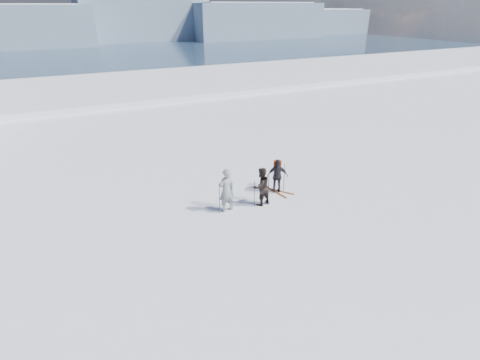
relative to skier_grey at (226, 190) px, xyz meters
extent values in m
plane|color=white|center=(2.37, 56.47, -18.42)|extent=(220.00, 208.01, 71.62)
cube|color=white|center=(2.37, 26.47, -7.42)|extent=(180.00, 16.00, 14.00)
plane|color=navy|center=(2.37, 286.47, -30.92)|extent=(820.00, 820.00, 0.00)
cube|color=slate|center=(-37.63, 436.47, -11.92)|extent=(160.00, 80.00, 38.00)
cube|color=slate|center=(102.37, 466.47, -4.92)|extent=(140.00, 80.00, 52.00)
cube|color=slate|center=(232.37, 436.47, -10.92)|extent=(160.00, 80.00, 40.00)
cube|color=white|center=(232.37, 436.47, 6.08)|extent=(136.00, 70.00, 8.00)
cube|color=slate|center=(352.37, 466.47, -14.92)|extent=(130.00, 80.00, 32.00)
cube|color=white|center=(352.37, 466.47, -1.92)|extent=(110.50, 70.00, 8.00)
imported|color=gray|center=(0.00, 0.00, 0.00)|extent=(0.73, 0.54, 1.83)
imported|color=black|center=(1.49, -0.14, -0.10)|extent=(0.89, 0.74, 1.63)
imported|color=black|center=(2.70, 0.55, -0.15)|extent=(0.97, 0.74, 1.54)
cube|color=#C23B12|center=(2.82, 0.78, 0.83)|extent=(0.38, 0.31, 0.42)
cylinder|color=black|center=(-0.34, -0.10, -0.24)|extent=(0.02, 0.02, 1.34)
cylinder|color=black|center=(0.24, -0.03, -0.30)|extent=(0.02, 0.02, 1.23)
cylinder|color=black|center=(1.16, -0.21, -0.33)|extent=(0.02, 0.02, 1.17)
cylinder|color=black|center=(1.80, -0.23, -0.26)|extent=(0.02, 0.02, 1.32)
cylinder|color=black|center=(2.45, 0.44, -0.30)|extent=(0.02, 0.02, 1.23)
cylinder|color=black|center=(3.03, 0.52, -0.29)|extent=(0.02, 0.02, 1.25)
cube|color=black|center=(2.59, 0.67, -0.90)|extent=(0.39, 1.69, 0.03)
cube|color=black|center=(2.73, 0.67, -0.90)|extent=(1.05, 1.44, 0.03)
camera|label=1|loc=(-5.34, -12.02, 6.60)|focal=28.00mm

